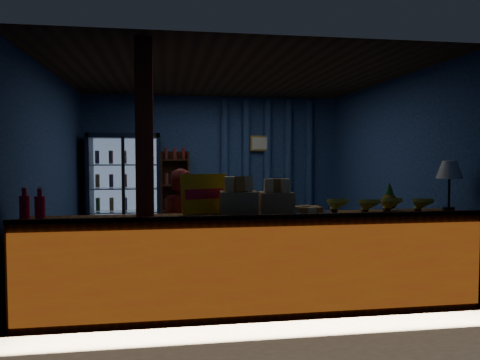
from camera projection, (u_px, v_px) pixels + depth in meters
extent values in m
plane|color=#515154|center=(230.00, 266.00, 6.44)|extent=(4.60, 4.60, 0.00)
plane|color=navy|center=(213.00, 168.00, 8.54)|extent=(4.60, 0.00, 4.60)
plane|color=navy|center=(262.00, 181.00, 4.20)|extent=(4.60, 0.00, 4.60)
plane|color=navy|center=(52.00, 173.00, 6.01)|extent=(0.00, 4.40, 4.40)
plane|color=navy|center=(388.00, 171.00, 6.73)|extent=(0.00, 4.40, 4.40)
plane|color=#472D19|center=(229.00, 76.00, 6.30)|extent=(4.60, 4.60, 0.00)
cube|color=brown|center=(256.00, 264.00, 4.54)|extent=(4.40, 0.55, 0.95)
cube|color=red|center=(262.00, 271.00, 4.25)|extent=(4.35, 0.02, 0.81)
cube|color=#3D2313|center=(262.00, 217.00, 4.25)|extent=(4.40, 0.04, 0.04)
cube|color=maroon|center=(145.00, 180.00, 4.33)|extent=(0.16, 0.16, 2.60)
cube|color=black|center=(126.00, 188.00, 8.24)|extent=(1.20, 0.06, 1.90)
cube|color=black|center=(90.00, 190.00, 7.88)|extent=(0.06, 0.60, 1.90)
cube|color=black|center=(159.00, 189.00, 8.06)|extent=(0.06, 0.60, 1.90)
cube|color=black|center=(124.00, 136.00, 7.92)|extent=(1.20, 0.60, 0.08)
cube|color=black|center=(126.00, 242.00, 8.02)|extent=(1.20, 0.60, 0.08)
cube|color=#99B2D8|center=(126.00, 188.00, 8.19)|extent=(1.08, 0.02, 1.74)
cube|color=white|center=(124.00, 191.00, 7.69)|extent=(1.12, 0.02, 1.78)
cube|color=black|center=(123.00, 191.00, 7.67)|extent=(0.05, 0.05, 1.80)
cube|color=silver|center=(126.00, 235.00, 8.01)|extent=(1.08, 0.48, 0.02)
cylinder|color=#9E5616|center=(98.00, 228.00, 7.93)|extent=(0.07, 0.07, 0.22)
cylinder|color=#246619|center=(112.00, 227.00, 7.97)|extent=(0.07, 0.07, 0.22)
cylinder|color=#AE761A|center=(125.00, 227.00, 8.00)|extent=(0.07, 0.07, 0.22)
cylinder|color=navy|center=(139.00, 227.00, 8.04)|extent=(0.07, 0.07, 0.22)
cylinder|color=maroon|center=(152.00, 227.00, 8.07)|extent=(0.07, 0.07, 0.22)
cube|color=silver|center=(125.00, 212.00, 7.99)|extent=(1.08, 0.48, 0.02)
cylinder|color=#246619|center=(98.00, 204.00, 7.91)|extent=(0.07, 0.07, 0.22)
cylinder|color=#AE761A|center=(112.00, 204.00, 7.95)|extent=(0.07, 0.07, 0.22)
cylinder|color=navy|center=(125.00, 204.00, 7.98)|extent=(0.07, 0.07, 0.22)
cylinder|color=maroon|center=(139.00, 204.00, 8.02)|extent=(0.07, 0.07, 0.22)
cylinder|color=#9E5616|center=(152.00, 204.00, 8.05)|extent=(0.07, 0.07, 0.22)
cube|color=silver|center=(125.00, 188.00, 7.97)|extent=(1.08, 0.48, 0.02)
cylinder|color=#AE761A|center=(98.00, 181.00, 7.89)|extent=(0.07, 0.07, 0.22)
cylinder|color=navy|center=(111.00, 181.00, 7.93)|extent=(0.07, 0.07, 0.22)
cylinder|color=maroon|center=(125.00, 181.00, 7.96)|extent=(0.07, 0.07, 0.22)
cylinder|color=#9E5616|center=(138.00, 180.00, 8.00)|extent=(0.07, 0.07, 0.22)
cylinder|color=#246619|center=(152.00, 180.00, 8.03)|extent=(0.07, 0.07, 0.22)
cube|color=silver|center=(125.00, 165.00, 7.95)|extent=(1.08, 0.48, 0.02)
cylinder|color=navy|center=(97.00, 157.00, 7.87)|extent=(0.07, 0.07, 0.22)
cylinder|color=maroon|center=(111.00, 157.00, 7.91)|extent=(0.07, 0.07, 0.22)
cylinder|color=#9E5616|center=(125.00, 157.00, 7.94)|extent=(0.07, 0.07, 0.22)
cylinder|color=#246619|center=(138.00, 157.00, 7.98)|extent=(0.07, 0.07, 0.22)
cylinder|color=#AE761A|center=(151.00, 157.00, 8.01)|extent=(0.07, 0.07, 0.22)
cube|color=#3D2313|center=(175.00, 196.00, 8.41)|extent=(0.50, 0.02, 1.60)
cube|color=#3D2313|center=(162.00, 197.00, 8.24)|extent=(0.03, 0.28, 1.60)
cube|color=#3D2313|center=(188.00, 196.00, 8.32)|extent=(0.03, 0.28, 1.60)
cube|color=#3D2313|center=(175.00, 236.00, 8.32)|extent=(0.46, 0.26, 0.02)
cube|color=#3D2313|center=(175.00, 211.00, 8.29)|extent=(0.46, 0.26, 0.02)
cube|color=#3D2313|center=(175.00, 185.00, 8.27)|extent=(0.46, 0.26, 0.02)
cube|color=#3D2313|center=(175.00, 160.00, 8.24)|extent=(0.46, 0.26, 0.02)
cylinder|color=navy|center=(225.00, 168.00, 8.51)|extent=(0.14, 0.14, 2.50)
cylinder|color=navy|center=(246.00, 168.00, 8.57)|extent=(0.14, 0.14, 2.50)
cylinder|color=navy|center=(268.00, 168.00, 8.64)|extent=(0.14, 0.14, 2.50)
cylinder|color=navy|center=(288.00, 168.00, 8.70)|extent=(0.14, 0.14, 2.50)
cylinder|color=navy|center=(309.00, 168.00, 8.76)|extent=(0.14, 0.14, 2.50)
cube|color=gold|center=(260.00, 143.00, 8.55)|extent=(0.36, 0.03, 0.28)
cube|color=silver|center=(260.00, 143.00, 8.53)|extent=(0.30, 0.01, 0.22)
imported|color=maroon|center=(184.00, 234.00, 4.99)|extent=(0.57, 0.44, 1.39)
imported|color=#62C060|center=(280.00, 226.00, 7.93)|extent=(0.74, 0.76, 0.67)
cube|color=#3D2313|center=(229.00, 229.00, 7.98)|extent=(0.64, 0.48, 0.56)
cylinder|color=#3D2313|center=(229.00, 209.00, 7.96)|extent=(0.11, 0.11, 0.11)
cube|color=#EBAD0C|center=(205.00, 194.00, 4.65)|extent=(0.50, 0.26, 0.39)
cube|color=red|center=(205.00, 194.00, 4.63)|extent=(0.40, 0.17, 0.10)
cylinder|color=red|center=(25.00, 207.00, 4.24)|extent=(0.09, 0.09, 0.21)
cylinder|color=red|center=(24.00, 191.00, 4.23)|extent=(0.04, 0.04, 0.08)
cylinder|color=white|center=(24.00, 187.00, 4.23)|extent=(0.05, 0.05, 0.02)
cylinder|color=red|center=(40.00, 208.00, 4.18)|extent=(0.09, 0.09, 0.21)
cylinder|color=red|center=(40.00, 192.00, 4.17)|extent=(0.04, 0.04, 0.08)
cylinder|color=white|center=(40.00, 188.00, 4.17)|extent=(0.05, 0.05, 0.02)
cube|color=#9C6C4B|center=(239.00, 203.00, 4.51)|extent=(0.37, 0.31, 0.23)
cube|color=gold|center=(229.00, 184.00, 4.49)|extent=(0.10, 0.07, 0.15)
cube|color=#B47021|center=(239.00, 184.00, 4.50)|extent=(0.10, 0.07, 0.15)
cube|color=gold|center=(248.00, 184.00, 4.51)|extent=(0.10, 0.07, 0.15)
cube|color=#9C6C4B|center=(276.00, 203.00, 4.65)|extent=(0.34, 0.29, 0.21)
cube|color=gold|center=(268.00, 185.00, 4.63)|extent=(0.09, 0.06, 0.14)
cube|color=#B47021|center=(276.00, 185.00, 4.64)|extent=(0.09, 0.06, 0.14)
cube|color=gold|center=(284.00, 185.00, 4.65)|extent=(0.09, 0.06, 0.14)
cylinder|color=silver|center=(309.00, 213.00, 4.62)|extent=(0.45, 0.45, 0.02)
cube|color=gold|center=(317.00, 209.00, 4.64)|extent=(0.10, 0.07, 0.05)
cube|color=#B47021|center=(313.00, 208.00, 4.69)|extent=(0.12, 0.12, 0.05)
cube|color=gold|center=(306.00, 208.00, 4.71)|extent=(0.07, 0.10, 0.05)
cube|color=#B47021|center=(301.00, 208.00, 4.67)|extent=(0.12, 0.12, 0.05)
cube|color=gold|center=(300.00, 209.00, 4.61)|extent=(0.10, 0.07, 0.05)
cube|color=#B47021|center=(305.00, 210.00, 4.55)|extent=(0.12, 0.12, 0.05)
cube|color=gold|center=(312.00, 210.00, 4.53)|extent=(0.07, 0.10, 0.05)
cube|color=#B47021|center=(317.00, 209.00, 4.57)|extent=(0.12, 0.12, 0.05)
cylinder|color=black|center=(449.00, 209.00, 4.86)|extent=(0.12, 0.12, 0.04)
cylinder|color=black|center=(449.00, 191.00, 4.85)|extent=(0.02, 0.02, 0.37)
cone|color=white|center=(450.00, 170.00, 4.84)|extent=(0.27, 0.27, 0.18)
sphere|color=#9B641C|center=(389.00, 202.00, 4.89)|extent=(0.17, 0.17, 0.17)
cone|color=#215C1F|center=(389.00, 188.00, 4.89)|extent=(0.09, 0.09, 0.13)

